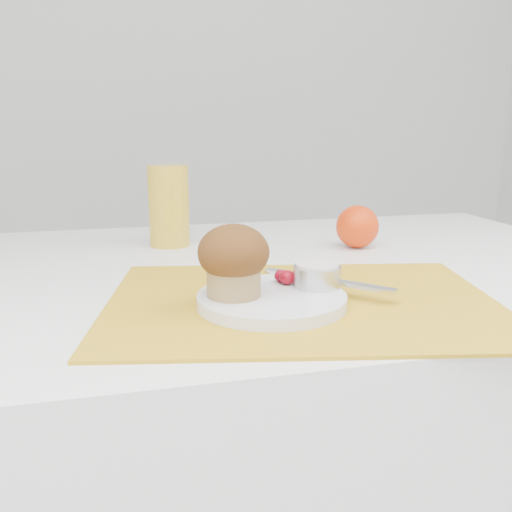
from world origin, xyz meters
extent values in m
cube|color=white|center=(0.00, 0.05, 0.38)|extent=(1.20, 0.80, 0.75)
cube|color=gold|center=(-0.04, -0.15, 0.75)|extent=(0.56, 0.46, 0.00)
cylinder|color=silver|center=(-0.08, -0.16, 0.76)|extent=(0.20, 0.20, 0.02)
cylinder|color=#B8B9BD|center=(-0.02, -0.14, 0.78)|extent=(0.08, 0.08, 0.03)
cylinder|color=silver|center=(-0.02, -0.14, 0.80)|extent=(0.06, 0.06, 0.01)
ellipsoid|color=#59020F|center=(-0.06, -0.11, 0.78)|extent=(0.02, 0.02, 0.02)
ellipsoid|color=#5F020C|center=(-0.05, -0.13, 0.78)|extent=(0.02, 0.02, 0.02)
cube|color=silver|center=(0.00, -0.13, 0.77)|extent=(0.14, 0.15, 0.00)
sphere|color=#E73908|center=(0.17, 0.14, 0.79)|extent=(0.08, 0.08, 0.08)
cylinder|color=gold|center=(-0.17, 0.24, 0.83)|extent=(0.09, 0.09, 0.15)
cylinder|color=#A2834E|center=(-0.13, -0.16, 0.79)|extent=(0.08, 0.08, 0.04)
ellipsoid|color=#331A09|center=(-0.13, -0.16, 0.82)|extent=(0.09, 0.09, 0.07)
camera|label=1|loc=(-0.27, -0.82, 0.98)|focal=40.00mm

